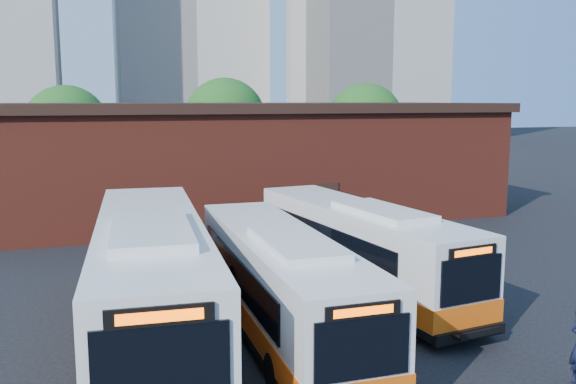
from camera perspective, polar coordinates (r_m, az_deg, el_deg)
name	(u,v)px	position (r m, az deg, el deg)	size (l,w,h in m)	color
ground	(409,333)	(18.12, 11.27, -12.80)	(220.00, 220.00, 0.00)	black
bus_west	(151,286)	(16.88, -12.66, -8.56)	(3.58, 13.39, 3.61)	white
bus_midwest	(281,288)	(17.04, -0.70, -9.01)	(2.48, 11.41, 3.10)	white
bus_mideast	(359,251)	(21.20, 6.65, -5.47)	(3.83, 11.69, 3.14)	white
depot_building	(242,157)	(35.82, -4.32, 3.28)	(28.60, 12.60, 6.40)	maroon
tree_west	(67,127)	(46.74, -19.99, 5.72)	(6.00, 6.00, 7.65)	#382314
tree_mid	(225,119)	(49.79, -5.91, 6.84)	(6.56, 6.56, 8.36)	#382314
tree_east	(365,122)	(50.45, 7.22, 6.55)	(6.24, 6.24, 7.96)	#382314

